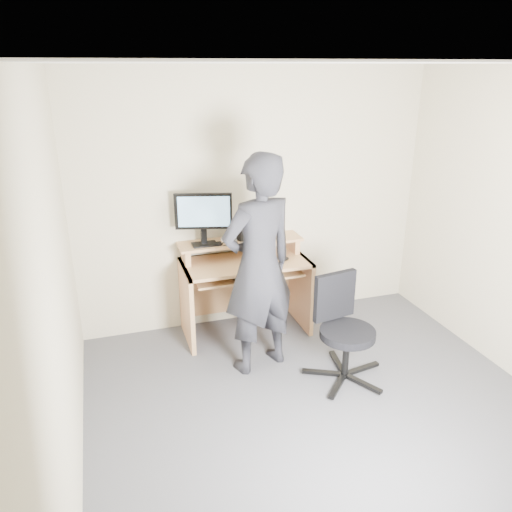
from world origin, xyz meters
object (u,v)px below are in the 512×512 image
monitor (204,215)px  office_chair (343,325)px  person (259,266)px  desk (243,277)px

monitor → office_chair: size_ratio=0.59×
person → office_chair: bearing=132.7°
desk → monitor: size_ratio=2.32×
monitor → office_chair: monitor is taller
monitor → office_chair: (0.91, -1.08, -0.73)m
desk → monitor: bearing=174.2°
monitor → person: size_ratio=0.27×
desk → office_chair: size_ratio=1.38×
monitor → person: person is taller
desk → office_chair: (0.55, -1.04, -0.07)m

